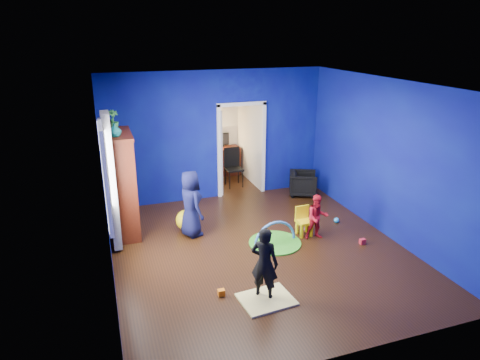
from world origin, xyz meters
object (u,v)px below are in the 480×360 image
object	(u,v)px
folding_chair	(234,168)
toddler_red	(317,217)
child_navy	(191,204)
study_desk	(223,161)
crt_tv	(122,182)
armchair	(303,183)
hopper_ball	(186,220)
kid_chair	(305,223)
vase	(115,130)
child_black	(264,263)
play_mat	(275,243)
tv_armoire	(120,184)

from	to	relation	value
folding_chair	toddler_red	bearing A→B (deg)	-79.80
child_navy	study_desk	distance (m)	3.66
study_desk	crt_tv	bearing A→B (deg)	-135.38
crt_tv	armchair	bearing A→B (deg)	9.39
hopper_ball	kid_chair	size ratio (longest dim) A/B	0.82
child_navy	hopper_ball	bearing A→B (deg)	-3.76
armchair	kid_chair	world-z (taller)	armchair
toddler_red	vase	world-z (taller)	vase
child_black	hopper_ball	world-z (taller)	child_black
toddler_red	play_mat	distance (m)	0.92
child_navy	crt_tv	xyz separation A→B (m)	(-1.18, 0.53, 0.38)
armchair	tv_armoire	world-z (taller)	tv_armoire
armchair	crt_tv	xyz separation A→B (m)	(-4.13, -0.68, 0.74)
study_desk	play_mat	bearing A→B (deg)	-93.32
child_navy	child_black	bearing A→B (deg)	178.43
child_navy	kid_chair	world-z (taller)	child_navy
child_navy	toddler_red	world-z (taller)	child_navy
vase	study_desk	size ratio (longest dim) A/B	0.26
tv_armoire	play_mat	world-z (taller)	tv_armoire
vase	folding_chair	distance (m)	3.86
child_black	study_desk	bearing A→B (deg)	-60.13
play_mat	crt_tv	bearing A→B (deg)	151.65
kid_chair	play_mat	distance (m)	0.72
crt_tv	folding_chair	world-z (taller)	crt_tv
vase	kid_chair	world-z (taller)	vase
armchair	child_black	world-z (taller)	child_black
vase	play_mat	bearing A→B (deg)	-22.54
toddler_red	child_navy	bearing A→B (deg)	167.51
hopper_ball	kid_chair	xyz separation A→B (m)	(2.08, -0.94, 0.05)
folding_chair	hopper_ball	bearing A→B (deg)	-128.59
vase	tv_armoire	size ratio (longest dim) A/B	0.12
child_black	crt_tv	bearing A→B (deg)	-18.16
toddler_red	folding_chair	bearing A→B (deg)	109.90
hopper_ball	study_desk	bearing A→B (deg)	61.41
crt_tv	kid_chair	bearing A→B (deg)	-20.87
tv_armoire	hopper_ball	world-z (taller)	tv_armoire
child_black	vase	bearing A→B (deg)	-14.64
toddler_red	crt_tv	size ratio (longest dim) A/B	1.23
tv_armoire	study_desk	world-z (taller)	tv_armoire
child_black	armchair	bearing A→B (deg)	-83.74
vase	crt_tv	world-z (taller)	vase
kid_chair	toddler_red	bearing A→B (deg)	-55.86
hopper_ball	study_desk	size ratio (longest dim) A/B	0.46
vase	crt_tv	size ratio (longest dim) A/B	0.33
tv_armoire	crt_tv	xyz separation A→B (m)	(0.04, 0.00, 0.04)
tv_armoire	play_mat	size ratio (longest dim) A/B	2.05
armchair	vase	size ratio (longest dim) A/B	2.70
crt_tv	folding_chair	distance (m)	3.35
child_black	toddler_red	size ratio (longest dim) A/B	1.29
tv_armoire	study_desk	xyz separation A→B (m)	(2.82, 2.74, -0.60)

